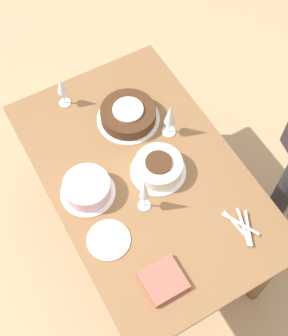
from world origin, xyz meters
The scene contains 11 objects.
ground_plane centered at (0.00, 0.00, 0.00)m, with size 12.00×12.00×0.00m, color tan.
dining_table centered at (0.00, 0.00, 0.65)m, with size 1.40×0.88×0.78m.
cake_center_white centered at (-0.03, -0.06, 0.82)m, with size 0.27×0.27×0.09m.
cake_front_chocolate centered at (0.31, -0.09, 0.82)m, with size 0.32×0.32×0.08m.
cake_back_decorated centered at (0.04, 0.28, 0.82)m, with size 0.26×0.26×0.09m.
wine_glass_near centered at (0.56, 0.15, 0.90)m, with size 0.06×0.06×0.18m.
wine_glass_far centered at (0.15, -0.22, 0.92)m, with size 0.07×0.07×0.21m.
wine_glass_extra centered at (-0.15, 0.08, 0.93)m, with size 0.06×0.06×0.23m.
dessert_plate_left centered at (-0.22, 0.30, 0.78)m, with size 0.19×0.19×0.01m.
fork_pile centered at (-0.45, -0.24, 0.79)m, with size 0.20×0.11×0.02m.
napkin_stack centered at (-0.49, 0.19, 0.79)m, with size 0.16×0.17×0.03m.
Camera 1 is at (-0.94, 0.53, 2.71)m, focal length 50.00 mm.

